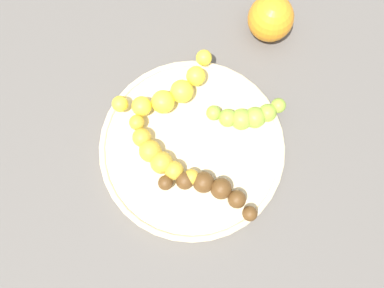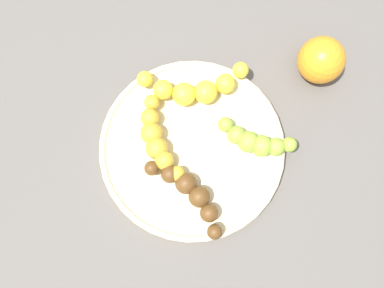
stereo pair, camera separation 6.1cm
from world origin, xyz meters
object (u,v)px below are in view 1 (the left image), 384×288
at_px(banana_spotted, 158,155).
at_px(banana_overripe, 211,189).
at_px(banana_green, 248,116).
at_px(orange_fruit, 271,18).
at_px(banana_yellow, 170,92).
at_px(fruit_bowl, 192,148).

xyz_separation_m(banana_spotted, banana_overripe, (-0.00, 0.10, -0.00)).
height_order(banana_green, banana_spotted, same).
bearing_deg(banana_overripe, orange_fruit, 0.03).
distance_m(banana_yellow, orange_fruit, 0.21).
height_order(banana_spotted, orange_fruit, orange_fruit).
relative_size(banana_yellow, banana_overripe, 1.09).
relative_size(banana_overripe, orange_fruit, 1.97).
height_order(banana_yellow, banana_spotted, banana_yellow).
distance_m(banana_green, banana_overripe, 0.13).
height_order(banana_green, banana_yellow, banana_yellow).
distance_m(fruit_bowl, banana_yellow, 0.09).
bearing_deg(banana_spotted, fruit_bowl, 152.78).
xyz_separation_m(banana_overripe, orange_fruit, (-0.29, -0.07, 0.00)).
distance_m(banana_green, orange_fruit, 0.17).
distance_m(banana_green, banana_yellow, 0.13).
height_order(banana_spotted, banana_overripe, banana_spotted).
relative_size(fruit_bowl, orange_fruit, 3.85).
bearing_deg(orange_fruit, banana_green, 19.46).
bearing_deg(banana_overripe, banana_yellow, 42.39).
distance_m(banana_spotted, banana_overripe, 0.10).
bearing_deg(fruit_bowl, banana_overripe, 56.33).
bearing_deg(banana_green, banana_spotted, -73.42).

